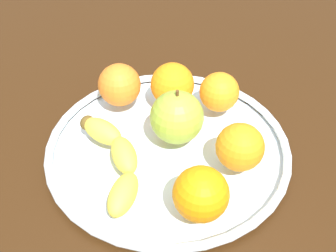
% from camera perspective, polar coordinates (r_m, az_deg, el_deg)
% --- Properties ---
extents(ground_plane, '(1.67, 1.67, 0.04)m').
position_cam_1_polar(ground_plane, '(0.61, -0.00, -4.80)').
color(ground_plane, '#321C0A').
extents(fruit_bowl, '(0.36, 0.36, 0.02)m').
position_cam_1_polar(fruit_bowl, '(0.59, -0.00, -2.83)').
color(fruit_bowl, silver).
rests_on(fruit_bowl, ground_plane).
extents(banana, '(0.19, 0.10, 0.03)m').
position_cam_1_polar(banana, '(0.54, -7.57, -4.45)').
color(banana, yellow).
rests_on(banana, fruit_bowl).
extents(apple, '(0.08, 0.08, 0.08)m').
position_cam_1_polar(apple, '(0.56, 1.38, 1.18)').
color(apple, '#95B233').
rests_on(apple, fruit_bowl).
extents(orange_back_right, '(0.07, 0.07, 0.07)m').
position_cam_1_polar(orange_back_right, '(0.63, -6.95, 5.84)').
color(orange_back_right, orange).
rests_on(orange_back_right, fruit_bowl).
extents(orange_front_right, '(0.07, 0.07, 0.07)m').
position_cam_1_polar(orange_front_right, '(0.63, 0.63, 5.95)').
color(orange_front_right, orange).
rests_on(orange_front_right, fruit_bowl).
extents(orange_front_left, '(0.07, 0.07, 0.07)m').
position_cam_1_polar(orange_front_left, '(0.47, 4.73, -9.67)').
color(orange_front_left, orange).
rests_on(orange_front_left, fruit_bowl).
extents(orange_center, '(0.06, 0.06, 0.06)m').
position_cam_1_polar(orange_center, '(0.62, 7.34, 4.84)').
color(orange_center, orange).
rests_on(orange_center, fruit_bowl).
extents(orange_back_left, '(0.07, 0.07, 0.07)m').
position_cam_1_polar(orange_back_left, '(0.53, 10.25, -2.98)').
color(orange_back_left, orange).
rests_on(orange_back_left, fruit_bowl).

